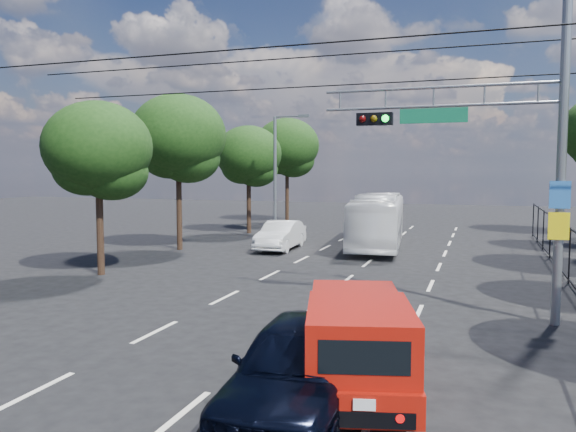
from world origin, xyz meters
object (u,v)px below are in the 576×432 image
at_px(signal_mast, 512,123).
at_px(white_van, 281,235).
at_px(navy_hatchback, 298,366).
at_px(red_pickup, 357,340).
at_px(white_bus, 378,220).

relative_size(signal_mast, white_van, 2.18).
distance_m(signal_mast, navy_hatchback, 9.21).
bearing_deg(red_pickup, signal_mast, 65.30).
relative_size(signal_mast, red_pickup, 1.88).
relative_size(red_pickup, white_bus, 0.51).
distance_m(white_bus, white_van, 5.22).
xyz_separation_m(signal_mast, white_bus, (-5.80, 13.37, -3.86)).
height_order(signal_mast, navy_hatchback, signal_mast).
bearing_deg(signal_mast, white_bus, 113.46).
height_order(red_pickup, navy_hatchback, red_pickup).
bearing_deg(red_pickup, white_bus, 98.91).
bearing_deg(white_van, signal_mast, -48.40).
distance_m(red_pickup, white_bus, 19.62).
bearing_deg(white_van, red_pickup, -67.96).
bearing_deg(navy_hatchback, signal_mast, 61.65).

